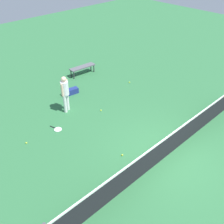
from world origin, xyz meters
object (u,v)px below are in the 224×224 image
Objects in this scene: tennis_racket_near_player at (57,129)px; equipment_bag at (70,92)px; tennis_ball_by_net at (129,82)px; player_near_side at (65,91)px; courtside_bench at (82,68)px; tennis_ball_midcourt at (122,155)px; tennis_ball_near_player at (26,143)px; tennis_ball_baseline at (101,110)px.

equipment_bag reaches higher than tennis_racket_near_player.
tennis_racket_near_player is 9.19× the size of tennis_ball_by_net.
player_near_side is 3.76m from courtside_bench.
tennis_ball_by_net is 1.00× the size of tennis_ball_midcourt.
tennis_ball_near_player is 3.70m from tennis_ball_midcourt.
courtside_bench is (1.16, -2.53, 0.38)m from tennis_ball_by_net.
tennis_racket_near_player is 2.20m from tennis_ball_baseline.
tennis_ball_by_net is 1.00× the size of tennis_ball_baseline.
tennis_racket_near_player is 9.19× the size of tennis_ball_near_player.
tennis_ball_near_player is at bearing 17.48° from player_near_side.
player_near_side is 25.76× the size of tennis_ball_near_player.
player_near_side reaches higher than tennis_ball_by_net.
courtside_bench is (-5.28, -3.19, 0.38)m from tennis_ball_near_player.
tennis_ball_midcourt is 6.93m from courtside_bench.
courtside_bench reaches higher than tennis_ball_by_net.
tennis_ball_by_net reaches higher than tennis_racket_near_player.
tennis_ball_by_net is (-6.43, -0.65, 0.00)m from tennis_ball_near_player.
courtside_bench is at bearing -140.21° from tennis_racket_near_player.
tennis_racket_near_player is 1.36m from tennis_ball_near_player.
tennis_ball_by_net is (-5.08, -0.73, 0.02)m from tennis_racket_near_player.
equipment_bag is at bearing -86.54° from tennis_ball_baseline.
player_near_side is at bearing -142.19° from tennis_racket_near_player.
tennis_ball_baseline is at bearing 93.46° from equipment_bag.
tennis_ball_by_net is 0.08× the size of equipment_bag.
equipment_bag is (-2.06, -1.94, 0.13)m from tennis_racket_near_player.
courtside_bench is (-1.74, -3.49, 0.38)m from tennis_ball_baseline.
player_near_side is 25.76× the size of tennis_ball_by_net.
equipment_bag is (1.87, 1.32, -0.28)m from courtside_bench.
tennis_racket_near_player is at bearing -74.34° from tennis_ball_midcourt.
courtside_bench reaches higher than equipment_bag.
courtside_bench is at bearing -139.47° from player_near_side.
tennis_ball_baseline is at bearing 63.56° from courtside_bench.
tennis_racket_near_player is at bearing 176.61° from tennis_ball_near_player.
tennis_ball_near_player is (2.46, 0.77, -0.98)m from player_near_side.
tennis_ball_midcourt is 3.02m from tennis_ball_baseline.
tennis_ball_baseline is at bearing 174.19° from tennis_racket_near_player.
tennis_ball_midcourt is at bearing 63.05° from tennis_ball_baseline.
courtside_bench is at bearing -116.44° from tennis_ball_baseline.
tennis_ball_baseline is (-1.37, -2.69, 0.00)m from tennis_ball_midcourt.
player_near_side is 25.76× the size of tennis_ball_baseline.
tennis_ball_near_player is 6.18m from courtside_bench.
tennis_racket_near_player is at bearing 43.39° from equipment_bag.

